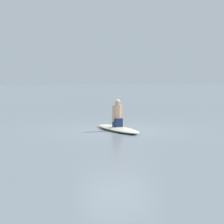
# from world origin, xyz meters

# --- Properties ---
(ground_plane) EXTENTS (400.00, 400.00, 0.00)m
(ground_plane) POSITION_xyz_m (0.00, 0.00, 0.00)
(ground_plane) COLOR gray
(surfboard) EXTENTS (0.90, 2.89, 0.14)m
(surfboard) POSITION_xyz_m (0.01, 0.02, 0.07)
(surfboard) COLOR silver
(surfboard) RESTS_ON ground
(person_paddler) EXTENTS (0.43, 0.33, 0.97)m
(person_paddler) POSITION_xyz_m (0.01, 0.02, 0.58)
(person_paddler) COLOR navy
(person_paddler) RESTS_ON surfboard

